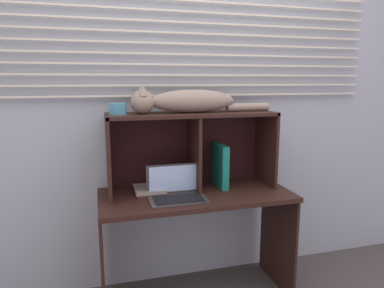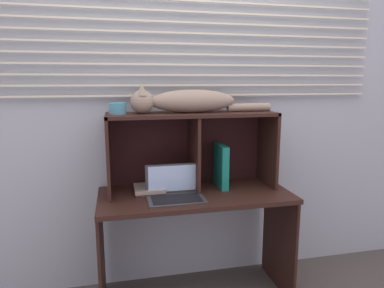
{
  "view_description": "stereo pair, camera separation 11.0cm",
  "coord_description": "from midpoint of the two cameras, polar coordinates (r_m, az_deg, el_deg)",
  "views": [
    {
      "loc": [
        -0.6,
        -1.84,
        1.48
      ],
      "look_at": [
        0.0,
        0.34,
        1.06
      ],
      "focal_mm": 32.11,
      "sensor_mm": 36.0,
      "label": 1
    },
    {
      "loc": [
        -0.49,
        -1.86,
        1.48
      ],
      "look_at": [
        0.0,
        0.34,
        1.06
      ],
      "focal_mm": 32.11,
      "sensor_mm": 36.0,
      "label": 2
    }
  ],
  "objects": [
    {
      "name": "back_panel_with_blinds",
      "position": [
        2.47,
        -2.6,
        5.42
      ],
      "size": [
        4.4,
        0.08,
        2.5
      ],
      "color": "#AAB7C1",
      "rests_on": "ground"
    },
    {
      "name": "desk",
      "position": [
        2.33,
        -0.71,
        -11.86
      ],
      "size": [
        1.25,
        0.55,
        0.75
      ],
      "color": "black",
      "rests_on": "ground"
    },
    {
      "name": "hutch_shelf_unit",
      "position": [
        2.32,
        -1.53,
        1.04
      ],
      "size": [
        1.11,
        0.33,
        0.52
      ],
      "color": "black",
      "rests_on": "desk"
    },
    {
      "name": "cat",
      "position": [
        2.25,
        -2.52,
        7.11
      ],
      "size": [
        0.94,
        0.16,
        0.18
      ],
      "color": "gray",
      "rests_on": "hutch_shelf_unit"
    },
    {
      "name": "laptop",
      "position": [
        2.17,
        -4.05,
        -7.96
      ],
      "size": [
        0.35,
        0.24,
        0.2
      ],
      "color": "#343434",
      "rests_on": "desk"
    },
    {
      "name": "binder_upright",
      "position": [
        2.38,
        3.42,
        -3.6
      ],
      "size": [
        0.05,
        0.22,
        0.3
      ],
      "primitive_type": "cube",
      "color": "#157B69",
      "rests_on": "desk"
    },
    {
      "name": "book_stack",
      "position": [
        2.31,
        -8.4,
        -7.52
      ],
      "size": [
        0.2,
        0.22,
        0.04
      ],
      "color": "brown",
      "rests_on": "desk"
    },
    {
      "name": "small_basket",
      "position": [
        2.19,
        -13.64,
        5.7
      ],
      "size": [
        0.11,
        0.11,
        0.07
      ],
      "primitive_type": "cylinder",
      "color": "teal",
      "rests_on": "hutch_shelf_unit"
    }
  ]
}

